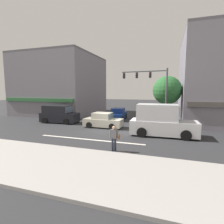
% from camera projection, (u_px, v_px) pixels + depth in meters
% --- Properties ---
extents(ground_plane, '(120.00, 120.00, 0.00)m').
position_uv_depth(ground_plane, '(105.00, 130.00, 17.37)').
color(ground_plane, '#2B2B2D').
extents(lane_marking_stripe, '(9.00, 0.24, 0.01)m').
position_uv_depth(lane_marking_stripe, '(89.00, 140.00, 14.06)').
color(lane_marking_stripe, silver).
rests_on(lane_marking_stripe, ground).
extents(sidewalk_curb, '(40.00, 5.00, 0.16)m').
position_uv_depth(sidewalk_curb, '(49.00, 163.00, 9.34)').
color(sidewalk_curb, '#9E9993').
rests_on(sidewalk_curb, ground).
extents(building_left_block, '(12.03, 12.06, 9.75)m').
position_uv_depth(building_left_block, '(62.00, 85.00, 30.15)').
color(building_left_block, slate).
rests_on(building_left_block, ground).
extents(street_tree, '(3.25, 3.25, 5.58)m').
position_uv_depth(street_tree, '(167.00, 90.00, 19.93)').
color(street_tree, '#4C3823').
rests_on(street_tree, ground).
extents(utility_pole_near_left, '(1.40, 0.22, 7.14)m').
position_uv_depth(utility_pole_near_left, '(67.00, 92.00, 23.58)').
color(utility_pole_near_left, brown).
rests_on(utility_pole_near_left, ground).
extents(traffic_light_mast, '(4.89, 0.42, 6.20)m').
position_uv_depth(traffic_light_mast, '(154.00, 87.00, 18.38)').
color(traffic_light_mast, '#47474C').
rests_on(traffic_light_mast, ground).
extents(box_truck_crossing_center, '(5.65, 2.35, 2.75)m').
position_uv_depth(box_truck_crossing_center, '(161.00, 122.00, 15.13)').
color(box_truck_crossing_center, silver).
rests_on(box_truck_crossing_center, ground).
extents(van_crossing_leftbound, '(4.65, 2.15, 2.11)m').
position_uv_depth(van_crossing_leftbound, '(59.00, 115.00, 21.38)').
color(van_crossing_leftbound, black).
rests_on(van_crossing_leftbound, ground).
extents(sedan_parked_curbside, '(2.06, 4.19, 1.58)m').
position_uv_depth(sedan_parked_curbside, '(118.00, 114.00, 23.77)').
color(sedan_parked_curbside, navy).
rests_on(sedan_parked_curbside, ground).
extents(sedan_waiting_far, '(4.13, 1.94, 1.58)m').
position_uv_depth(sedan_waiting_far, '(103.00, 121.00, 18.67)').
color(sedan_waiting_far, '#B7B29E').
rests_on(sedan_waiting_far, ground).
extents(pedestrian_foreground_with_bag, '(0.68, 0.29, 1.67)m').
position_uv_depth(pedestrian_foreground_with_bag, '(114.00, 137.00, 11.30)').
color(pedestrian_foreground_with_bag, '#232838').
rests_on(pedestrian_foreground_with_bag, ground).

